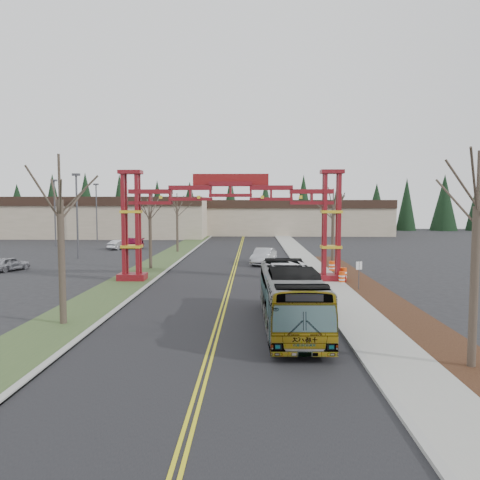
{
  "coord_description": "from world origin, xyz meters",
  "views": [
    {
      "loc": [
        1.76,
        -19.27,
        6.21
      ],
      "look_at": [
        0.85,
        13.97,
        3.65
      ],
      "focal_mm": 35.0,
      "sensor_mm": 36.0,
      "label": 1
    }
  ],
  "objects_px": {
    "transit_bus": "(291,298)",
    "barrel_south": "(342,278)",
    "bare_tree_median_near": "(60,201)",
    "bare_tree_right_near": "(477,208)",
    "barrel_north": "(332,267)",
    "parked_car_near_a": "(9,264)",
    "retail_building_west": "(92,217)",
    "light_pole_mid": "(55,208)",
    "light_pole_near": "(77,210)",
    "light_pole_far": "(96,208)",
    "barrel_mid": "(343,274)",
    "bare_tree_median_far": "(177,209)",
    "retail_building_east": "(292,217)",
    "parked_car_mid_a": "(125,243)",
    "bare_tree_right_far": "(333,210)",
    "gateway_arch": "(231,207)",
    "silver_sedan": "(264,256)",
    "bare_tree_median_mid": "(150,213)",
    "street_sign": "(359,270)",
    "parked_car_far_a": "(120,245)"
  },
  "relations": [
    {
      "from": "gateway_arch",
      "to": "bare_tree_right_near",
      "type": "distance_m",
      "value": 22.23
    },
    {
      "from": "bare_tree_right_near",
      "to": "light_pole_near",
      "type": "distance_m",
      "value": 45.04
    },
    {
      "from": "retail_building_west",
      "to": "barrel_mid",
      "type": "distance_m",
      "value": 66.44
    },
    {
      "from": "bare_tree_right_near",
      "to": "street_sign",
      "type": "xyz_separation_m",
      "value": [
        -0.63,
        15.97,
        -4.56
      ]
    },
    {
      "from": "retail_building_west",
      "to": "bare_tree_median_far",
      "type": "xyz_separation_m",
      "value": [
        22.0,
        -31.17,
        1.83
      ]
    },
    {
      "from": "transit_bus",
      "to": "bare_tree_right_far",
      "type": "distance_m",
      "value": 26.19
    },
    {
      "from": "bare_tree_median_near",
      "to": "retail_building_west",
      "type": "bearing_deg",
      "value": 107.98
    },
    {
      "from": "barrel_north",
      "to": "parked_car_near_a",
      "type": "bearing_deg",
      "value": -179.66
    },
    {
      "from": "retail_building_east",
      "to": "barrel_mid",
      "type": "xyz_separation_m",
      "value": [
        -0.93,
        -61.64,
        -2.97
      ]
    },
    {
      "from": "transit_bus",
      "to": "retail_building_east",
      "type": "bearing_deg",
      "value": 84.14
    },
    {
      "from": "bare_tree_median_mid",
      "to": "silver_sedan",
      "type": "bearing_deg",
      "value": 18.86
    },
    {
      "from": "bare_tree_right_far",
      "to": "barrel_mid",
      "type": "height_order",
      "value": "bare_tree_right_far"
    },
    {
      "from": "bare_tree_median_mid",
      "to": "bare_tree_right_near",
      "type": "bearing_deg",
      "value": -56.0
    },
    {
      "from": "parked_car_mid_a",
      "to": "light_pole_near",
      "type": "height_order",
      "value": "light_pole_near"
    },
    {
      "from": "barrel_north",
      "to": "parked_car_mid_a",
      "type": "bearing_deg",
      "value": 139.02
    },
    {
      "from": "bare_tree_median_mid",
      "to": "light_pole_near",
      "type": "distance_m",
      "value": 13.23
    },
    {
      "from": "retail_building_east",
      "to": "bare_tree_median_far",
      "type": "distance_m",
      "value": 43.15
    },
    {
      "from": "retail_building_east",
      "to": "parked_car_mid_a",
      "type": "xyz_separation_m",
      "value": [
        -26.02,
        -34.73,
        -2.77
      ]
    },
    {
      "from": "bare_tree_right_near",
      "to": "light_pole_mid",
      "type": "distance_m",
      "value": 62.34
    },
    {
      "from": "retail_building_west",
      "to": "retail_building_east",
      "type": "relative_size",
      "value": 1.21
    },
    {
      "from": "retail_building_east",
      "to": "light_pole_near",
      "type": "distance_m",
      "value": 54.57
    },
    {
      "from": "bare_tree_median_far",
      "to": "barrel_north",
      "type": "bearing_deg",
      "value": -45.49
    },
    {
      "from": "retail_building_west",
      "to": "parked_car_far_a",
      "type": "distance_m",
      "value": 30.95
    },
    {
      "from": "retail_building_east",
      "to": "transit_bus",
      "type": "relative_size",
      "value": 3.44
    },
    {
      "from": "transit_bus",
      "to": "barrel_south",
      "type": "bearing_deg",
      "value": 67.92
    },
    {
      "from": "light_pole_near",
      "to": "light_pole_far",
      "type": "distance_m",
      "value": 25.95
    },
    {
      "from": "bare_tree_median_far",
      "to": "barrel_mid",
      "type": "distance_m",
      "value": 28.67
    },
    {
      "from": "gateway_arch",
      "to": "bare_tree_median_near",
      "type": "relative_size",
      "value": 2.09
    },
    {
      "from": "silver_sedan",
      "to": "barrel_south",
      "type": "distance_m",
      "value": 12.86
    },
    {
      "from": "retail_building_east",
      "to": "light_pole_far",
      "type": "height_order",
      "value": "light_pole_far"
    },
    {
      "from": "retail_building_west",
      "to": "transit_bus",
      "type": "bearing_deg",
      "value": -63.7
    },
    {
      "from": "barrel_south",
      "to": "barrel_mid",
      "type": "distance_m",
      "value": 1.26
    },
    {
      "from": "silver_sedan",
      "to": "barrel_south",
      "type": "bearing_deg",
      "value": -49.02
    },
    {
      "from": "gateway_arch",
      "to": "silver_sedan",
      "type": "distance_m",
      "value": 12.09
    },
    {
      "from": "parked_car_near_a",
      "to": "light_pole_near",
      "type": "bearing_deg",
      "value": -83.94
    },
    {
      "from": "bare_tree_right_far",
      "to": "barrel_north",
      "type": "distance_m",
      "value": 7.55
    },
    {
      "from": "bare_tree_median_near",
      "to": "bare_tree_right_near",
      "type": "xyz_separation_m",
      "value": [
        18.0,
        -6.03,
        -0.3
      ]
    },
    {
      "from": "bare_tree_median_far",
      "to": "street_sign",
      "type": "height_order",
      "value": "bare_tree_median_far"
    },
    {
      "from": "light_pole_mid",
      "to": "bare_tree_median_far",
      "type": "bearing_deg",
      "value": -21.23
    },
    {
      "from": "bare_tree_median_near",
      "to": "barrel_north",
      "type": "height_order",
      "value": "bare_tree_median_near"
    },
    {
      "from": "bare_tree_right_far",
      "to": "light_pole_mid",
      "type": "distance_m",
      "value": 41.83
    },
    {
      "from": "gateway_arch",
      "to": "light_pole_near",
      "type": "xyz_separation_m",
      "value": [
        -18.19,
        15.27,
        -0.4
      ]
    },
    {
      "from": "barrel_south",
      "to": "parked_car_mid_a",
      "type": "bearing_deg",
      "value": 131.36
    },
    {
      "from": "bare_tree_right_far",
      "to": "barrel_mid",
      "type": "xyz_separation_m",
      "value": [
        -0.93,
        -10.64,
        -5.05
      ]
    },
    {
      "from": "transit_bus",
      "to": "bare_tree_right_far",
      "type": "height_order",
      "value": "bare_tree_right_far"
    },
    {
      "from": "gateway_arch",
      "to": "parked_car_mid_a",
      "type": "bearing_deg",
      "value": 120.47
    },
    {
      "from": "light_pole_far",
      "to": "barrel_north",
      "type": "xyz_separation_m",
      "value": [
        33.45,
        -34.98,
        -5.08
      ]
    },
    {
      "from": "retail_building_west",
      "to": "street_sign",
      "type": "xyz_separation_m",
      "value": [
        39.37,
        -57.85,
        -2.25
      ]
    },
    {
      "from": "retail_building_west",
      "to": "bare_tree_right_far",
      "type": "xyz_separation_m",
      "value": [
        40.0,
        -43.0,
        1.83
      ]
    },
    {
      "from": "retail_building_east",
      "to": "barrel_north",
      "type": "bearing_deg",
      "value": -91.0
    }
  ]
}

